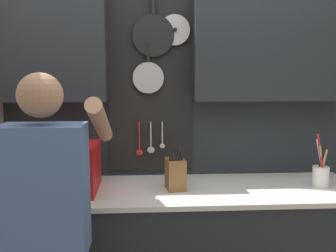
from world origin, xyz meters
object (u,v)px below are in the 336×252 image
Objects in this scene: microwave at (54,168)px; knife_block at (175,174)px; utensil_crock at (321,174)px; person at (46,217)px.

knife_block is at bearing 0.05° from microwave.
knife_block is 0.79× the size of utensil_crock.
knife_block is (0.75, 0.00, -0.05)m from microwave.
utensil_crock is at bearing 20.37° from person.
utensil_crock reaches higher than knife_block.
utensil_crock is at bearing 0.03° from knife_block.
person is (0.10, -0.59, -0.08)m from microwave.
microwave is at bearing -179.95° from knife_block.
person is (-1.59, -0.59, -0.02)m from utensil_crock.
knife_block is 0.17× the size of person.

